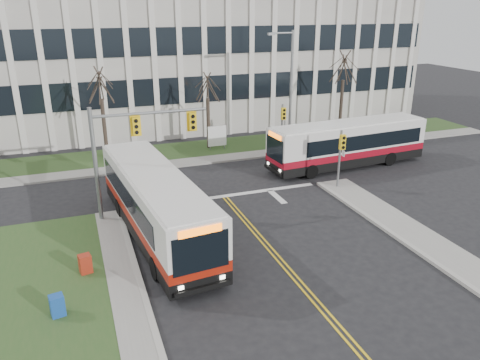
% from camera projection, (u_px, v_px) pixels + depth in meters
% --- Properties ---
extents(ground, '(120.00, 120.00, 0.00)m').
position_uv_depth(ground, '(280.00, 261.00, 21.33)').
color(ground, black).
rests_on(ground, ground).
extents(sidewalk_cross, '(44.00, 1.60, 0.14)m').
position_uv_depth(sidewalk_cross, '(257.00, 155.00, 36.28)').
color(sidewalk_cross, '#9E9B93').
rests_on(sidewalk_cross, ground).
extents(building_lawn, '(44.00, 5.00, 0.12)m').
position_uv_depth(building_lawn, '(244.00, 145.00, 38.75)').
color(building_lawn, '#2D4E21').
rests_on(building_lawn, ground).
extents(office_building, '(40.00, 16.00, 12.00)m').
position_uv_depth(office_building, '(203.00, 57.00, 47.21)').
color(office_building, beige).
rests_on(office_building, ground).
extents(mast_arm_signal, '(6.11, 0.38, 6.20)m').
position_uv_depth(mast_arm_signal, '(127.00, 142.00, 24.33)').
color(mast_arm_signal, slate).
rests_on(mast_arm_signal, ground).
extents(signal_pole_near, '(0.34, 0.39, 3.80)m').
position_uv_depth(signal_pole_near, '(341.00, 151.00, 28.83)').
color(signal_pole_near, slate).
rests_on(signal_pole_near, ground).
extents(signal_pole_far, '(0.34, 0.39, 3.80)m').
position_uv_depth(signal_pole_far, '(283.00, 121.00, 36.31)').
color(signal_pole_far, slate).
rests_on(signal_pole_far, ground).
extents(streetlight, '(2.15, 0.25, 9.20)m').
position_uv_depth(streetlight, '(289.00, 84.00, 36.33)').
color(streetlight, slate).
rests_on(streetlight, ground).
extents(directory_sign, '(1.50, 0.12, 2.00)m').
position_uv_depth(directory_sign, '(217.00, 136.00, 37.11)').
color(directory_sign, slate).
rests_on(directory_sign, ground).
extents(tree_left, '(1.80, 1.80, 7.70)m').
position_uv_depth(tree_left, '(100.00, 86.00, 33.30)').
color(tree_left, '#42352B').
rests_on(tree_left, ground).
extents(tree_mid, '(1.80, 1.80, 6.82)m').
position_uv_depth(tree_mid, '(207.00, 88.00, 36.26)').
color(tree_mid, '#42352B').
rests_on(tree_mid, ground).
extents(tree_right, '(1.80, 1.80, 8.25)m').
position_uv_depth(tree_right, '(344.00, 69.00, 39.59)').
color(tree_right, '#42352B').
rests_on(tree_right, ground).
extents(bus_main, '(3.87, 12.47, 3.27)m').
position_uv_depth(bus_main, '(156.00, 206.00, 23.14)').
color(bus_main, silver).
rests_on(bus_main, ground).
extents(bus_cross, '(12.02, 3.47, 3.16)m').
position_uv_depth(bus_cross, '(348.00, 145.00, 33.38)').
color(bus_cross, silver).
rests_on(bus_cross, ground).
extents(newspaper_box_blue, '(0.58, 0.54, 0.95)m').
position_uv_depth(newspaper_box_blue, '(57.00, 307.00, 17.30)').
color(newspaper_box_blue, '#16459B').
rests_on(newspaper_box_blue, ground).
extents(newspaper_box_red, '(0.58, 0.54, 0.95)m').
position_uv_depth(newspaper_box_red, '(85.00, 265.00, 20.09)').
color(newspaper_box_red, maroon).
rests_on(newspaper_box_red, ground).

